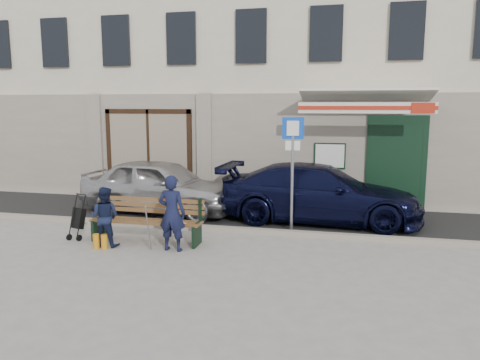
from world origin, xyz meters
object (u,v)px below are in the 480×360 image
(car_navy, at_px, (319,193))
(woman, at_px, (105,217))
(parking_sign, at_px, (293,156))
(man, at_px, (172,213))
(bench, at_px, (144,221))
(car_silver, at_px, (161,186))
(stroller, at_px, (78,219))

(car_navy, height_order, woman, car_navy)
(parking_sign, distance_m, man, 3.06)
(car_navy, height_order, man, man)
(parking_sign, relative_size, bench, 1.08)
(car_navy, bearing_deg, man, 140.37)
(car_silver, xyz_separation_m, bench, (0.71, -2.62, -0.28))
(stroller, bearing_deg, parking_sign, 38.54)
(bench, distance_m, man, 0.96)
(man, relative_size, stroller, 1.58)
(woman, bearing_deg, car_silver, -90.13)
(woman, bearing_deg, parking_sign, -152.29)
(car_navy, bearing_deg, car_silver, 91.60)
(car_silver, relative_size, car_navy, 0.87)
(bench, distance_m, woman, 0.82)
(man, distance_m, woman, 1.46)
(bench, distance_m, stroller, 1.51)
(car_silver, height_order, car_navy, car_silver)
(stroller, bearing_deg, car_silver, 92.35)
(man, bearing_deg, stroller, -5.91)
(car_silver, distance_m, bench, 2.73)
(car_silver, height_order, bench, car_silver)
(car_navy, xyz_separation_m, stroller, (-4.99, -2.70, -0.29))
(parking_sign, height_order, man, parking_sign)
(car_silver, bearing_deg, man, -147.90)
(bench, relative_size, woman, 1.95)
(car_navy, xyz_separation_m, man, (-2.69, -3.04, 0.05))
(car_silver, distance_m, parking_sign, 3.94)
(car_silver, height_order, woman, car_silver)
(car_silver, relative_size, man, 2.83)
(bench, relative_size, stroller, 2.49)
(car_navy, height_order, parking_sign, parking_sign)
(car_navy, height_order, bench, car_navy)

